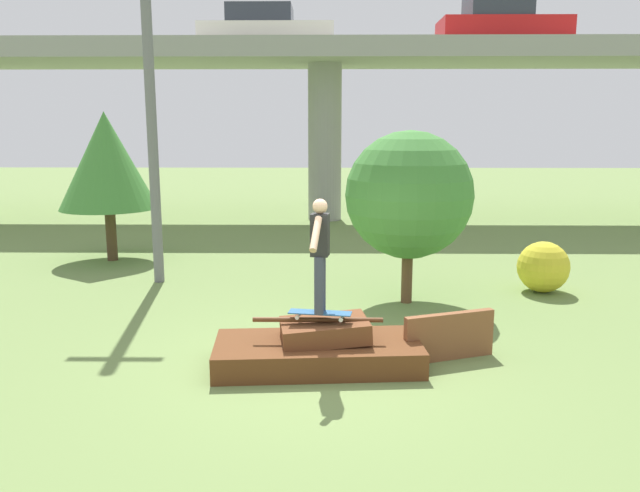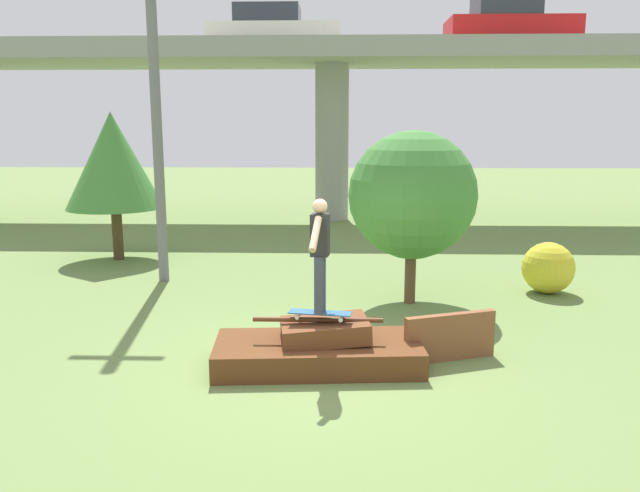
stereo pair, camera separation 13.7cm
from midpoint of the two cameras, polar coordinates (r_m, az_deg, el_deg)
The scene contains 12 objects.
ground_plane at distance 8.34m, azimuth -0.68°, elevation -10.90°, with size 80.00×80.00×0.00m, color olive.
scrap_pile at distance 8.27m, azimuth -0.58°, elevation -9.43°, with size 2.76×1.38×0.66m.
scrap_plank_loose at distance 8.63m, azimuth 11.28°, elevation -8.10°, with size 1.27×0.55×0.64m.
skateboard at distance 8.05m, azimuth -0.49°, elevation -6.15°, with size 0.83×0.33×0.09m.
skater at distance 7.84m, azimuth -0.50°, elevation -0.24°, with size 0.25×1.07×1.46m.
highway_overpass at distance 21.00m, azimuth 0.25°, elevation 16.06°, with size 44.00×4.16×5.70m.
car_on_overpass_left at distance 21.63m, azimuth 16.01°, elevation 18.96°, with size 3.95×1.88×1.45m.
car_on_overpass_right at distance 21.70m, azimuth -5.22°, elevation 19.09°, with size 4.37×1.68×1.25m.
utility_pole at distance 12.75m, azimuth -15.59°, elevation 13.67°, with size 1.30×0.20×7.35m.
tree_behind_left at distance 10.93m, azimuth 7.79°, elevation 4.63°, with size 2.22×2.22×3.04m.
tree_behind_right at distance 15.20m, azimuth -19.18°, elevation 7.35°, with size 2.21×2.21×3.43m.
bush_yellow_flowering at distance 12.49m, azimuth 19.44°, elevation -1.82°, with size 0.97×0.97×0.97m.
Camera 1 is at (0.14, -7.75, 3.10)m, focal length 35.00 mm.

